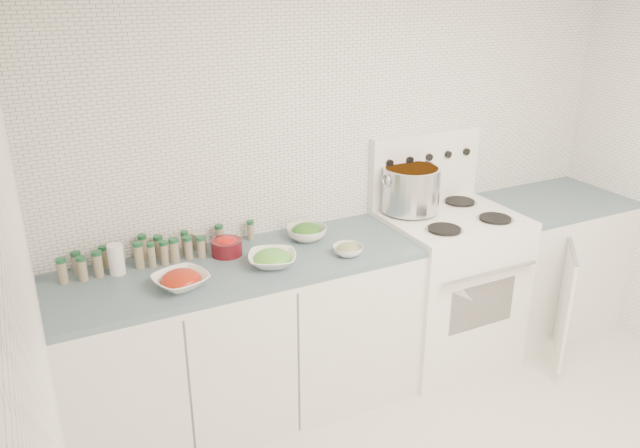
{
  "coord_description": "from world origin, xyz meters",
  "views": [
    {
      "loc": [
        -1.73,
        -1.5,
        2.24
      ],
      "look_at": [
        -0.4,
        1.14,
        1.05
      ],
      "focal_mm": 35.0,
      "sensor_mm": 36.0,
      "label": 1
    }
  ],
  "objects": [
    {
      "name": "salt_canister",
      "position": [
        -1.39,
        1.34,
        0.97
      ],
      "size": [
        0.1,
        0.1,
        0.15
      ],
      "primitive_type": "cylinder",
      "rotation": [
        0.0,
        0.0,
        -0.41
      ],
      "color": "white",
      "rests_on": "counter_left"
    },
    {
      "name": "bowl_snowpea",
      "position": [
        -0.69,
        1.1,
        0.93
      ],
      "size": [
        0.31,
        0.31,
        0.08
      ],
      "color": "white",
      "rests_on": "counter_left"
    },
    {
      "name": "bowl_pepper",
      "position": [
        -0.85,
        1.32,
        0.95
      ],
      "size": [
        0.16,
        0.16,
        0.1
      ],
      "color": "#510E15",
      "rests_on": "counter_left"
    },
    {
      "name": "spice_cluster",
      "position": [
        -1.24,
        1.39,
        0.96
      ],
      "size": [
        1.01,
        0.15,
        0.14
      ],
      "color": "gray",
      "rests_on": "counter_left"
    },
    {
      "name": "bowl_zucchini",
      "position": [
        -0.29,
        1.04,
        0.93
      ],
      "size": [
        0.18,
        0.18,
        0.06
      ],
      "color": "white",
      "rests_on": "counter_left"
    },
    {
      "name": "counter_right",
      "position": [
        1.3,
        1.19,
        0.45
      ],
      "size": [
        0.89,
        0.92,
        0.9
      ],
      "color": "white",
      "rests_on": "ground"
    },
    {
      "name": "counter_left",
      "position": [
        -0.82,
        1.19,
        0.45
      ],
      "size": [
        1.85,
        0.62,
        0.9
      ],
      "color": "white",
      "rests_on": "ground"
    },
    {
      "name": "bowl_tomato",
      "position": [
        -1.15,
        1.07,
        0.93
      ],
      "size": [
        0.3,
        0.3,
        0.08
      ],
      "color": "white",
      "rests_on": "counter_left"
    },
    {
      "name": "tin_can",
      "position": [
        -0.95,
        1.45,
        0.95
      ],
      "size": [
        0.09,
        0.09,
        0.09
      ],
      "primitive_type": "cylinder",
      "rotation": [
        0.0,
        0.0,
        -0.41
      ],
      "color": "#B0A995",
      "rests_on": "counter_left"
    },
    {
      "name": "room_walls",
      "position": [
        0.0,
        0.0,
        1.56
      ],
      "size": [
        3.54,
        3.04,
        2.52
      ],
      "color": "white",
      "rests_on": "ground"
    },
    {
      "name": "bowl_broccoli",
      "position": [
        -0.39,
        1.32,
        0.94
      ],
      "size": [
        0.25,
        0.25,
        0.09
      ],
      "color": "white",
      "rests_on": "counter_left"
    },
    {
      "name": "stock_pot",
      "position": [
        0.3,
        1.34,
        1.09
      ],
      "size": [
        0.36,
        0.34,
        0.26
      ],
      "rotation": [
        0.0,
        0.0,
        -0.02
      ],
      "color": "silver",
      "rests_on": "stove"
    },
    {
      "name": "stove",
      "position": [
        0.48,
        1.19,
        0.5
      ],
      "size": [
        0.76,
        0.7,
        1.36
      ],
      "color": "white",
      "rests_on": "ground"
    }
  ]
}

